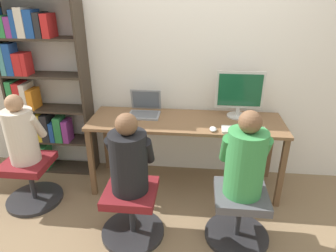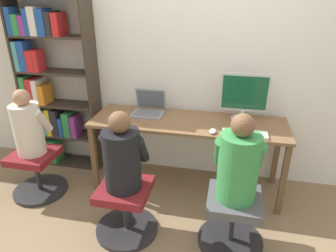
{
  "view_description": "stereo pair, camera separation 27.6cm",
  "coord_description": "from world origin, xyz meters",
  "views": [
    {
      "loc": [
        0.1,
        -2.42,
        1.93
      ],
      "look_at": [
        -0.16,
        0.09,
        0.78
      ],
      "focal_mm": 32.0,
      "sensor_mm": 36.0,
      "label": 1
    },
    {
      "loc": [
        0.37,
        -2.38,
        1.93
      ],
      "look_at": [
        -0.16,
        0.09,
        0.78
      ],
      "focal_mm": 32.0,
      "sensor_mm": 36.0,
      "label": 2
    }
  ],
  "objects": [
    {
      "name": "computer_mouse_by_keyboard",
      "position": [
        0.26,
        0.08,
        0.78
      ],
      "size": [
        0.06,
        0.1,
        0.03
      ],
      "color": "silver",
      "rests_on": "desk"
    },
    {
      "name": "person_near_shelf",
      "position": [
        -1.48,
        -0.12,
        0.75
      ],
      "size": [
        0.33,
        0.31,
        0.65
      ],
      "color": "beige",
      "rests_on": "office_chair_side"
    },
    {
      "name": "office_chair_right",
      "position": [
        -0.4,
        -0.47,
        0.24
      ],
      "size": [
        0.54,
        0.54,
        0.46
      ],
      "color": "#262628",
      "rests_on": "ground_plane"
    },
    {
      "name": "person_at_laptop",
      "position": [
        -0.4,
        -0.46,
        0.75
      ],
      "size": [
        0.36,
        0.33,
        0.66
      ],
      "color": "black",
      "rests_on": "office_chair_right"
    },
    {
      "name": "office_chair_left",
      "position": [
        0.48,
        -0.42,
        0.24
      ],
      "size": [
        0.54,
        0.54,
        0.46
      ],
      "color": "#262628",
      "rests_on": "ground_plane"
    },
    {
      "name": "keyboard",
      "position": [
        0.54,
        0.1,
        0.77
      ],
      "size": [
        0.4,
        0.15,
        0.03
      ],
      "color": "silver",
      "rests_on": "desk"
    },
    {
      "name": "desk",
      "position": [
        0.0,
        0.3,
        0.68
      ],
      "size": [
        1.91,
        0.6,
        0.76
      ],
      "color": "brown",
      "rests_on": "ground_plane"
    },
    {
      "name": "ground_plane",
      "position": [
        0.0,
        0.0,
        0.0
      ],
      "size": [
        14.0,
        14.0,
        0.0
      ],
      "primitive_type": "plane",
      "color": "#846B4C"
    },
    {
      "name": "bookshelf",
      "position": [
        -1.59,
        0.47,
        0.93
      ],
      "size": [
        0.87,
        0.26,
        1.88
      ],
      "color": "#382D23",
      "rests_on": "ground_plane"
    },
    {
      "name": "wall_back",
      "position": [
        0.0,
        0.66,
        1.3
      ],
      "size": [
        10.0,
        0.05,
        2.6
      ],
      "color": "white",
      "rests_on": "ground_plane"
    },
    {
      "name": "person_at_monitor",
      "position": [
        0.48,
        -0.41,
        0.77
      ],
      "size": [
        0.37,
        0.34,
        0.7
      ],
      "color": "#388C47",
      "rests_on": "office_chair_left"
    },
    {
      "name": "laptop",
      "position": [
        -0.43,
        0.41,
        0.81
      ],
      "size": [
        0.32,
        0.29,
        0.24
      ],
      "color": "gray",
      "rests_on": "desk"
    },
    {
      "name": "office_chair_side",
      "position": [
        -1.48,
        -0.13,
        0.24
      ],
      "size": [
        0.54,
        0.54,
        0.46
      ],
      "color": "#262628",
      "rests_on": "ground_plane"
    },
    {
      "name": "desktop_monitor",
      "position": [
        0.51,
        0.45,
        1.0
      ],
      "size": [
        0.47,
        0.21,
        0.47
      ],
      "color": "beige",
      "rests_on": "desk"
    }
  ]
}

